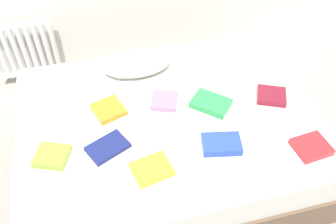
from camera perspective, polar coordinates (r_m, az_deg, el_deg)
name	(u,v)px	position (r m, az deg, el deg)	size (l,w,h in m)	color
ground_plane	(170,161)	(2.76, 0.26, -7.71)	(8.00, 8.00, 0.00)	#9E998E
bed	(170,140)	(2.57, 0.28, -4.41)	(2.00, 1.50, 0.50)	brown
radiator	(24,50)	(3.40, -21.56, 9.00)	(0.55, 0.04, 0.52)	white
pillow	(136,63)	(2.69, -4.94, 7.57)	(0.50, 0.29, 0.13)	white
textbook_pink	(164,101)	(2.45, -0.55, 1.74)	(0.17, 0.18, 0.03)	pink
textbook_lime	(52,156)	(2.24, -17.64, -6.57)	(0.19, 0.17, 0.04)	#8CC638
textbook_navy	(108,147)	(2.21, -9.40, -5.43)	(0.24, 0.16, 0.03)	navy
textbook_blue	(221,144)	(2.21, 8.33, -4.98)	(0.23, 0.15, 0.05)	#2847B7
textbook_green	(211,103)	(2.44, 6.71, 1.36)	(0.25, 0.17, 0.04)	green
textbook_red	(311,147)	(2.34, 21.47, -5.09)	(0.20, 0.18, 0.04)	red
textbook_yellow	(152,169)	(2.09, -2.54, -8.89)	(0.22, 0.18, 0.03)	yellow
textbook_maroon	(271,96)	(2.58, 15.83, 2.45)	(0.19, 0.17, 0.04)	maroon
textbook_orange	(108,110)	(2.42, -9.27, 0.38)	(0.19, 0.19, 0.04)	orange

